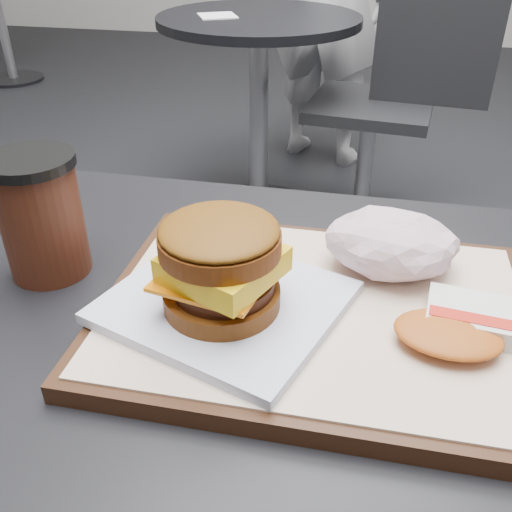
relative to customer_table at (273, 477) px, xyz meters
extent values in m
cube|color=black|center=(0.00, 0.00, 0.17)|extent=(0.80, 0.60, 0.04)
cube|color=black|center=(0.03, 0.03, 0.19)|extent=(0.38, 0.28, 0.02)
cube|color=beige|center=(0.03, 0.03, 0.20)|extent=(0.36, 0.26, 0.00)
cube|color=white|center=(-0.05, 0.01, 0.21)|extent=(0.24, 0.22, 0.01)
cylinder|color=#60310D|center=(-0.05, 0.00, 0.22)|extent=(0.13, 0.13, 0.02)
cylinder|color=#341307|center=(-0.05, 0.00, 0.24)|extent=(0.11, 0.11, 0.01)
cube|color=orange|center=(-0.05, 0.01, 0.25)|extent=(0.10, 0.10, 0.00)
cube|color=yellow|center=(-0.05, 0.00, 0.26)|extent=(0.11, 0.11, 0.02)
cylinder|color=#6B330F|center=(-0.05, 0.00, 0.28)|extent=(0.13, 0.13, 0.02)
ellipsoid|color=brown|center=(-0.05, 0.00, 0.29)|extent=(0.13, 0.13, 0.02)
cube|color=silver|center=(0.17, 0.03, 0.21)|extent=(0.10, 0.07, 0.02)
cube|color=red|center=(0.17, 0.02, 0.22)|extent=(0.09, 0.03, 0.00)
ellipsoid|color=#CA6520|center=(0.14, 0.00, 0.22)|extent=(0.09, 0.07, 0.01)
cylinder|color=#3E190E|center=(-0.25, 0.06, 0.24)|extent=(0.08, 0.08, 0.11)
cylinder|color=black|center=(-0.25, 0.06, 0.31)|extent=(0.09, 0.09, 0.01)
cylinder|color=black|center=(-0.35, 1.65, -0.57)|extent=(0.44, 0.44, 0.02)
cylinder|color=#A5A5AA|center=(-0.35, 1.65, -0.21)|extent=(0.07, 0.07, 0.70)
cylinder|color=black|center=(-0.35, 1.65, 0.15)|extent=(0.70, 0.70, 0.03)
cube|color=white|center=(-0.48, 1.60, 0.17)|extent=(0.16, 0.16, 0.00)
cylinder|color=#AAA9AE|center=(0.05, 1.66, -0.36)|extent=(0.06, 0.06, 0.44)
cube|color=black|center=(0.05, 1.66, -0.12)|extent=(0.47, 0.47, 0.04)
cube|color=black|center=(0.24, 1.66, 0.10)|extent=(0.40, 0.08, 0.40)
cylinder|color=black|center=(-2.40, 3.20, -0.57)|extent=(0.40, 0.40, 0.02)
cylinder|color=#A5A5AA|center=(-2.40, 3.20, -0.21)|extent=(0.06, 0.06, 0.70)
camera|label=1|loc=(0.06, -0.37, 0.51)|focal=40.00mm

